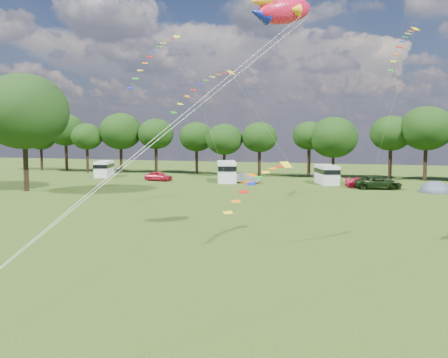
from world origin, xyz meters
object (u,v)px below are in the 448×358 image
(big_tree, at_px, (24,111))
(fish_kite, at_px, (280,10))
(campervan_b, at_px, (227,171))
(car_c, at_px, (363,183))
(car_b, at_px, (245,178))
(car_d, at_px, (378,183))
(car_a, at_px, (158,176))
(campervan_c, at_px, (327,174))
(campervan_a, at_px, (104,168))
(tent_orange, at_px, (249,182))
(tent_greyblue, at_px, (435,192))

(big_tree, distance_m, fish_kite, 38.34)
(campervan_b, height_order, fish_kite, fish_kite)
(car_c, relative_size, campervan_b, 0.66)
(campervan_b, bearing_deg, car_b, -127.67)
(car_b, distance_m, car_d, 16.93)
(big_tree, bearing_deg, car_a, 59.39)
(big_tree, distance_m, car_d, 41.62)
(car_c, relative_size, car_d, 0.73)
(big_tree, height_order, campervan_b, big_tree)
(campervan_c, distance_m, fish_kite, 39.43)
(campervan_a, distance_m, campervan_c, 33.28)
(campervan_b, bearing_deg, fish_kite, -177.78)
(tent_orange, relative_size, fish_kite, 0.96)
(car_c, xyz_separation_m, fish_kite, (-3.50, -34.12, 12.79))
(tent_orange, relative_size, tent_greyblue, 0.96)
(car_a, bearing_deg, car_d, -84.68)
(campervan_c, bearing_deg, fish_kite, 159.89)
(car_a, distance_m, car_b, 12.19)
(campervan_a, height_order, campervan_b, campervan_b)
(car_d, bearing_deg, campervan_b, 70.92)
(car_d, relative_size, campervan_b, 0.90)
(car_c, relative_size, tent_greyblue, 1.08)
(car_d, distance_m, fish_kite, 36.13)
(car_b, bearing_deg, big_tree, 121.38)
(campervan_a, bearing_deg, car_c, -113.93)
(campervan_c, xyz_separation_m, tent_orange, (-10.12, -1.17, -1.29))
(big_tree, height_order, car_a, big_tree)
(big_tree, distance_m, tent_greyblue, 46.93)
(tent_greyblue, xyz_separation_m, fish_kite, (-11.32, -31.84, 13.38))
(big_tree, xyz_separation_m, car_d, (38.19, 14.32, -8.26))
(campervan_b, bearing_deg, campervan_a, 64.86)
(fish_kite, bearing_deg, campervan_b, 66.59)
(tent_greyblue, bearing_deg, car_d, 165.30)
(car_c, bearing_deg, car_b, 94.42)
(car_d, distance_m, campervan_c, 7.63)
(car_d, xyz_separation_m, tent_greyblue, (6.07, -1.59, -0.73))
(campervan_a, distance_m, tent_greyblue, 46.23)
(campervan_a, relative_size, fish_kite, 1.41)
(campervan_c, height_order, tent_greyblue, campervan_c)
(car_b, distance_m, campervan_b, 3.07)
(car_a, bearing_deg, car_c, -83.40)
(campervan_c, distance_m, tent_orange, 10.27)
(car_c, height_order, campervan_b, campervan_b)
(campervan_a, xyz_separation_m, campervan_c, (33.27, -0.72, 0.03))
(tent_greyblue, bearing_deg, campervan_a, 172.04)
(car_c, bearing_deg, big_tree, 121.31)
(tent_orange, xyz_separation_m, fish_kite, (11.29, -36.34, 13.38))
(car_c, relative_size, tent_orange, 1.13)
(big_tree, bearing_deg, car_c, 22.37)
(car_b, bearing_deg, tent_greyblue, -104.39)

